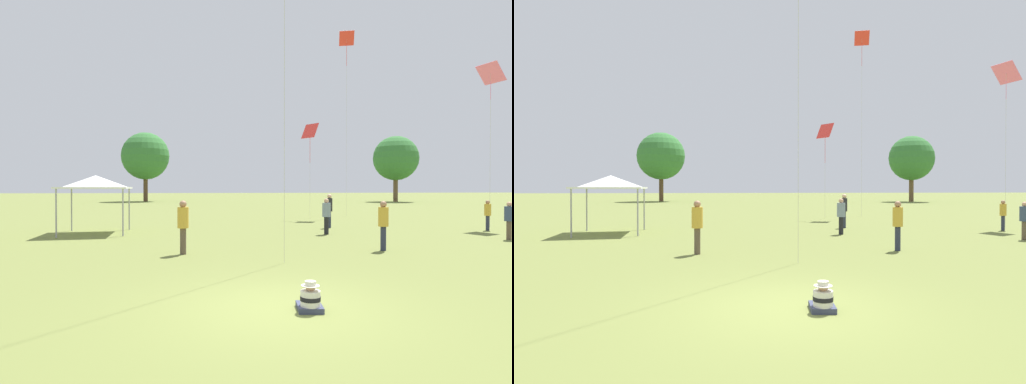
# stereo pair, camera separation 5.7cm
# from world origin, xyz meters

# --- Properties ---
(ground_plane) EXTENTS (300.00, 300.00, 0.00)m
(ground_plane) POSITION_xyz_m (0.00, 0.00, 0.00)
(ground_plane) COLOR olive
(seated_toddler) EXTENTS (0.49, 0.59, 0.55)m
(seated_toddler) POSITION_xyz_m (0.55, -0.26, 0.22)
(seated_toddler) COLOR #383D56
(seated_toddler) RESTS_ON ground
(person_standing_0) EXTENTS (0.51, 0.51, 1.77)m
(person_standing_0) POSITION_xyz_m (-2.12, 6.08, 1.06)
(person_standing_0) COLOR brown
(person_standing_0) RESTS_ON ground
(person_standing_2) EXTENTS (0.46, 0.46, 1.73)m
(person_standing_2) POSITION_xyz_m (4.74, 6.08, 1.03)
(person_standing_2) COLOR #282D42
(person_standing_2) RESTS_ON ground
(person_standing_3) EXTENTS (0.41, 0.41, 1.55)m
(person_standing_3) POSITION_xyz_m (12.80, 11.70, 0.93)
(person_standing_3) COLOR #282D42
(person_standing_3) RESTS_ON ground
(person_standing_4) EXTENTS (0.44, 0.44, 1.60)m
(person_standing_4) POSITION_xyz_m (11.23, 8.27, 0.94)
(person_standing_4) COLOR brown
(person_standing_4) RESTS_ON ground
(person_standing_5) EXTENTS (0.51, 0.51, 1.68)m
(person_standing_5) POSITION_xyz_m (4.14, 10.96, 0.99)
(person_standing_5) COLOR black
(person_standing_5) RESTS_ON ground
(person_standing_6) EXTENTS (0.45, 0.45, 1.84)m
(person_standing_6) POSITION_xyz_m (5.15, 13.83, 1.12)
(person_standing_6) COLOR #282D42
(person_standing_6) RESTS_ON ground
(canopy_tent) EXTENTS (3.38, 3.38, 2.77)m
(canopy_tent) POSITION_xyz_m (-6.68, 12.54, 2.44)
(canopy_tent) COLOR white
(canopy_tent) RESTS_ON ground
(kite_1) EXTENTS (1.21, 1.48, 9.04)m
(kite_1) POSITION_xyz_m (14.28, 13.51, 8.42)
(kite_1) COLOR pink
(kite_1) RESTS_ON ground
(kite_3) EXTENTS (1.14, 1.27, 6.67)m
(kite_3) POSITION_xyz_m (5.65, 20.11, 6.03)
(kite_3) COLOR red
(kite_3) RESTS_ON ground
(kite_4) EXTENTS (1.24, 0.93, 14.04)m
(kite_4) POSITION_xyz_m (9.08, 22.44, 13.14)
(kite_4) COLOR red
(kite_4) RESTS_ON ground
(distant_tree_0) EXTENTS (7.35, 7.35, 10.77)m
(distant_tree_0) POSITION_xyz_m (-11.44, 56.63, 7.07)
(distant_tree_0) COLOR brown
(distant_tree_0) RESTS_ON ground
(distant_tree_1) EXTENTS (6.80, 6.80, 10.08)m
(distant_tree_1) POSITION_xyz_m (26.94, 51.35, 6.65)
(distant_tree_1) COLOR brown
(distant_tree_1) RESTS_ON ground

